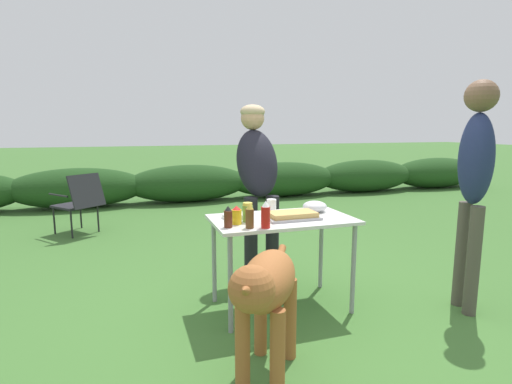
# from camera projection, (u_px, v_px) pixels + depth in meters

# --- Properties ---
(ground_plane) EXTENTS (60.00, 60.00, 0.00)m
(ground_plane) POSITION_uv_depth(u_px,v_px,m) (281.00, 307.00, 3.24)
(ground_plane) COLOR #3D6B2D
(shrub_hedge) EXTENTS (14.40, 0.90, 0.72)m
(shrub_hedge) POSITION_uv_depth(u_px,v_px,m) (188.00, 183.00, 7.82)
(shrub_hedge) COLOR #1E4219
(shrub_hedge) RESTS_ON ground
(folding_table) EXTENTS (1.10, 0.64, 0.74)m
(folding_table) POSITION_uv_depth(u_px,v_px,m) (282.00, 227.00, 3.14)
(folding_table) COLOR silver
(folding_table) RESTS_ON ground
(food_tray) EXTENTS (0.41, 0.24, 0.06)m
(food_tray) POSITION_uv_depth(u_px,v_px,m) (292.00, 216.00, 3.09)
(food_tray) COLOR #9E9EA3
(food_tray) RESTS_ON folding_table
(plate_stack) EXTENTS (0.20, 0.20, 0.03)m
(plate_stack) POSITION_uv_depth(u_px,v_px,m) (235.00, 216.00, 3.13)
(plate_stack) COLOR white
(plate_stack) RESTS_ON folding_table
(mixing_bowl) EXTENTS (0.20, 0.20, 0.09)m
(mixing_bowl) POSITION_uv_depth(u_px,v_px,m) (315.00, 206.00, 3.35)
(mixing_bowl) COLOR silver
(mixing_bowl) RESTS_ON folding_table
(paper_cup_stack) EXTENTS (0.08, 0.08, 0.12)m
(paper_cup_stack) POSITION_uv_depth(u_px,v_px,m) (271.00, 206.00, 3.30)
(paper_cup_stack) COLOR white
(paper_cup_stack) RESTS_ON folding_table
(bbq_sauce_bottle) EXTENTS (0.06, 0.06, 0.16)m
(bbq_sauce_bottle) POSITION_uv_depth(u_px,v_px,m) (228.00, 217.00, 2.82)
(bbq_sauce_bottle) COLOR #562314
(bbq_sauce_bottle) RESTS_ON folding_table
(relish_jar) EXTENTS (0.08, 0.08, 0.15)m
(relish_jar) POSITION_uv_depth(u_px,v_px,m) (248.00, 212.00, 2.99)
(relish_jar) COLOR olive
(relish_jar) RESTS_ON folding_table
(ketchup_bottle) EXTENTS (0.06, 0.06, 0.19)m
(ketchup_bottle) POSITION_uv_depth(u_px,v_px,m) (266.00, 215.00, 2.80)
(ketchup_bottle) COLOR red
(ketchup_bottle) RESTS_ON folding_table
(beer_bottle) EXTENTS (0.06, 0.06, 0.17)m
(beer_bottle) POSITION_uv_depth(u_px,v_px,m) (250.00, 217.00, 2.80)
(beer_bottle) COLOR brown
(beer_bottle) RESTS_ON folding_table
(mustard_bottle) EXTENTS (0.08, 0.08, 0.14)m
(mustard_bottle) POSITION_uv_depth(u_px,v_px,m) (236.00, 215.00, 2.92)
(mustard_bottle) COLOR yellow
(mustard_bottle) RESTS_ON folding_table
(standing_person_in_gray_fleece) EXTENTS (0.41, 0.52, 1.66)m
(standing_person_in_gray_fleece) POSITION_uv_depth(u_px,v_px,m) (257.00, 172.00, 3.75)
(standing_person_in_gray_fleece) COLOR black
(standing_person_in_gray_fleece) RESTS_ON ground
(standing_person_in_olive_jacket) EXTENTS (0.31, 0.37, 1.79)m
(standing_person_in_olive_jacket) POSITION_uv_depth(u_px,v_px,m) (475.00, 171.00, 3.03)
(standing_person_in_olive_jacket) COLOR #4C473D
(standing_person_in_olive_jacket) RESTS_ON ground
(dog) EXTENTS (0.64, 0.93, 0.81)m
(dog) POSITION_uv_depth(u_px,v_px,m) (266.00, 290.00, 2.20)
(dog) COLOR #9E5B2D
(dog) RESTS_ON ground
(camp_chair_green_behind_table) EXTENTS (0.73, 0.75, 0.83)m
(camp_chair_green_behind_table) POSITION_uv_depth(u_px,v_px,m) (80.00, 200.00, 5.39)
(camp_chair_green_behind_table) COLOR #232328
(camp_chair_green_behind_table) RESTS_ON ground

